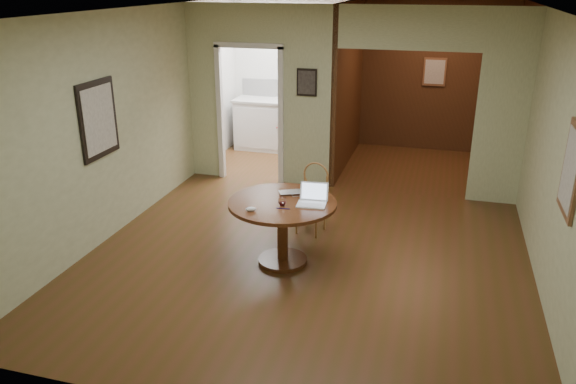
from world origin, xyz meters
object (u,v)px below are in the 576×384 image
(chair, at_px, (313,194))
(open_laptop, at_px, (313,198))
(dining_table, at_px, (283,218))
(closed_laptop, at_px, (296,194))

(chair, height_order, open_laptop, open_laptop)
(dining_table, distance_m, closed_laptop, 0.32)
(dining_table, bearing_deg, closed_laptop, 67.87)
(dining_table, height_order, open_laptop, open_laptop)
(open_laptop, distance_m, closed_laptop, 0.30)
(open_laptop, bearing_deg, closed_laptop, 137.88)
(dining_table, distance_m, chair, 0.95)
(dining_table, bearing_deg, chair, 82.54)
(chair, xyz_separation_m, closed_laptop, (-0.03, -0.72, 0.27))
(chair, distance_m, closed_laptop, 0.77)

